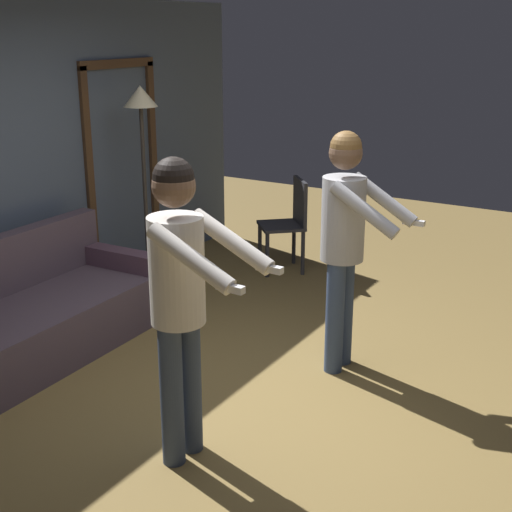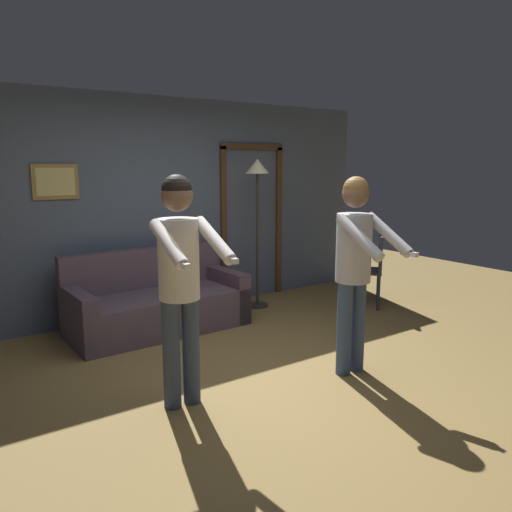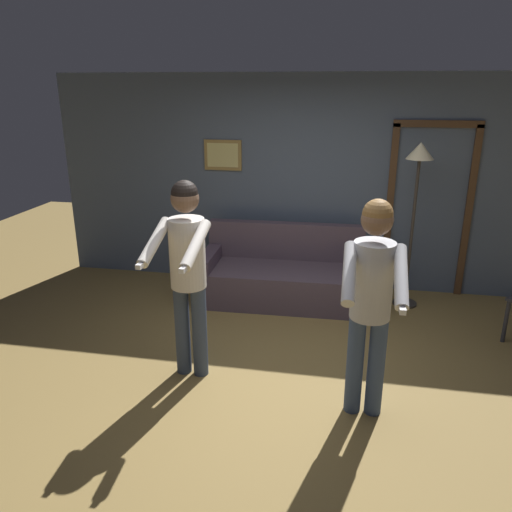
{
  "view_description": "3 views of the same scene",
  "coord_description": "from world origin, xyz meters",
  "px_view_note": "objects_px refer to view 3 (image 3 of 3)",
  "views": [
    {
      "loc": [
        -3.61,
        -2.3,
        2.38
      ],
      "look_at": [
        -0.15,
        -0.21,
        1.06
      ],
      "focal_mm": 50.0,
      "sensor_mm": 36.0,
      "label": 1
    },
    {
      "loc": [
        -2.33,
        -3.34,
        1.81
      ],
      "look_at": [
        -0.25,
        -0.33,
        1.14
      ],
      "focal_mm": 35.0,
      "sensor_mm": 36.0,
      "label": 2
    },
    {
      "loc": [
        0.52,
        -3.83,
        2.45
      ],
      "look_at": [
        -0.16,
        -0.25,
        1.2
      ],
      "focal_mm": 35.0,
      "sensor_mm": 36.0,
      "label": 3
    }
  ],
  "objects_px": {
    "torchiere_lamp": "(418,176)",
    "couch": "(282,278)",
    "person_standing_right": "(372,291)",
    "person_standing_left": "(187,262)"
  },
  "relations": [
    {
      "from": "person_standing_left",
      "to": "person_standing_right",
      "type": "xyz_separation_m",
      "value": [
        1.49,
        -0.29,
        -0.02
      ]
    },
    {
      "from": "torchiere_lamp",
      "to": "couch",
      "type": "bearing_deg",
      "value": -175.06
    },
    {
      "from": "couch",
      "to": "person_standing_left",
      "type": "relative_size",
      "value": 1.1
    },
    {
      "from": "couch",
      "to": "person_standing_right",
      "type": "relative_size",
      "value": 1.12
    },
    {
      "from": "couch",
      "to": "torchiere_lamp",
      "type": "height_order",
      "value": "torchiere_lamp"
    },
    {
      "from": "couch",
      "to": "torchiere_lamp",
      "type": "relative_size",
      "value": 1.02
    },
    {
      "from": "couch",
      "to": "person_standing_left",
      "type": "distance_m",
      "value": 2.03
    },
    {
      "from": "couch",
      "to": "person_standing_right",
      "type": "bearing_deg",
      "value": -65.87
    },
    {
      "from": "torchiere_lamp",
      "to": "person_standing_left",
      "type": "bearing_deg",
      "value": -136.49
    },
    {
      "from": "couch",
      "to": "torchiere_lamp",
      "type": "xyz_separation_m",
      "value": [
        1.44,
        0.12,
        1.24
      ]
    }
  ]
}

